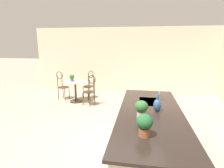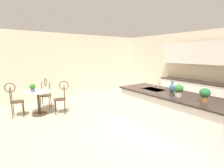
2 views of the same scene
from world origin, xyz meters
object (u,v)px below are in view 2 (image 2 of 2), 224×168
object	(u,v)px
chair_near_window	(15,98)
potted_plant_counter_near	(179,90)
chair_by_island	(46,92)
bistro_table	(39,101)
potted_plant_counter_far	(205,94)
vase_on_counter	(172,88)
potted_plant_on_table	(32,87)
chair_toward_desk	(61,96)

from	to	relation	value
chair_near_window	potted_plant_counter_near	size ratio (longest dim) A/B	3.70
chair_by_island	bistro_table	bearing A→B (deg)	-32.94
potted_plant_counter_far	vase_on_counter	xyz separation A→B (m)	(-0.90, 0.22, -0.05)
bistro_table	potted_plant_on_table	bearing A→B (deg)	-108.74
chair_by_island	vase_on_counter	distance (m)	4.12
chair_by_island	potted_plant_counter_near	size ratio (longest dim) A/B	3.70
chair_near_window	potted_plant_on_table	world-z (taller)	chair_near_window
chair_near_window	potted_plant_counter_far	distance (m)	5.02
bistro_table	vase_on_counter	size ratio (longest dim) A/B	2.78
chair_near_window	potted_plant_counter_near	bearing A→B (deg)	40.18
potted_plant_on_table	potted_plant_counter_near	world-z (taller)	potted_plant_counter_near
bistro_table	potted_plant_on_table	world-z (taller)	potted_plant_on_table
chair_near_window	potted_plant_counter_near	world-z (taller)	potted_plant_counter_near
potted_plant_counter_far	potted_plant_counter_near	distance (m)	0.55
chair_near_window	chair_toward_desk	world-z (taller)	same
chair_near_window	potted_plant_on_table	xyz separation A→B (m)	(0.18, 0.47, 0.30)
potted_plant_on_table	potted_plant_counter_far	bearing A→B (deg)	33.05
potted_plant_on_table	potted_plant_counter_near	size ratio (longest dim) A/B	0.84
potted_plant_counter_near	vase_on_counter	size ratio (longest dim) A/B	0.98
chair_toward_desk	vase_on_counter	bearing A→B (deg)	37.08
bistro_table	chair_by_island	distance (m)	0.66
chair_toward_desk	potted_plant_counter_far	size ratio (longest dim) A/B	3.63
potted_plant_on_table	vase_on_counter	distance (m)	4.00
potted_plant_counter_far	potted_plant_counter_near	bearing A→B (deg)	-175.73
chair_near_window	chair_by_island	size ratio (longest dim) A/B	1.00
chair_by_island	potted_plant_on_table	distance (m)	0.76
potted_plant_counter_near	potted_plant_on_table	bearing A→B (deg)	-143.23
chair_by_island	chair_toward_desk	world-z (taller)	same
potted_plant_on_table	potted_plant_counter_far	xyz separation A→B (m)	(3.83, 2.49, 0.21)
bistro_table	chair_near_window	size ratio (longest dim) A/B	0.77
chair_by_island	chair_near_window	bearing A→B (deg)	-71.79
vase_on_counter	chair_near_window	bearing A→B (deg)	-134.31
potted_plant_on_table	vase_on_counter	xyz separation A→B (m)	(2.93, 2.72, 0.16)
chair_toward_desk	vase_on_counter	distance (m)	3.28
chair_toward_desk	vase_on_counter	world-z (taller)	vase_on_counter
bistro_table	vase_on_counter	world-z (taller)	vase_on_counter
potted_plant_counter_far	chair_near_window	bearing A→B (deg)	-143.53
potted_plant_on_table	vase_on_counter	size ratio (longest dim) A/B	0.82
chair_toward_desk	potted_plant_counter_far	bearing A→B (deg)	26.44
chair_near_window	chair_toward_desk	size ratio (longest dim) A/B	1.00
bistro_table	potted_plant_counter_near	size ratio (longest dim) A/B	2.84
potted_plant_counter_far	potted_plant_counter_near	xyz separation A→B (m)	(-0.55, -0.04, -0.00)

